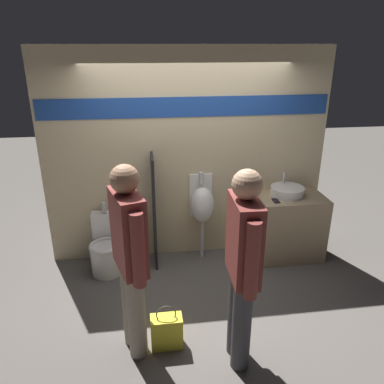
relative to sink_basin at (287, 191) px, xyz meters
The scene contains 11 objects.
ground_plane 1.61m from the sink_basin, 164.74° to the right, with size 16.00×16.00×0.00m, color #5B5651.
display_wall 1.37m from the sink_basin, 168.78° to the left, with size 3.61×0.07×2.70m.
sink_counter 0.50m from the sink_basin, 48.58° to the right, with size 0.86×0.56×0.87m.
sink_basin is the anchor object (origin of this frame).
cell_phone 0.27m from the sink_basin, 141.03° to the right, with size 0.07×0.14×0.01m.
divider_near_counter 1.74m from the sink_basin, behind, with size 0.03×0.41×1.46m.
urinal_near_counter 1.12m from the sink_basin, behind, with size 0.32×0.33×1.18m.
toilet 2.44m from the sink_basin, behind, with size 0.40×0.56×0.86m.
person_in_vest 2.03m from the sink_basin, 121.59° to the right, with size 0.24×0.64×1.83m.
person_with_lanyard 2.48m from the sink_basin, 143.51° to the right, with size 0.33×0.62×1.83m.
shopping_bag 2.38m from the sink_basin, 138.65° to the right, with size 0.30×0.16×0.47m.
Camera 1 is at (-0.57, -3.95, 2.71)m, focal length 35.00 mm.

